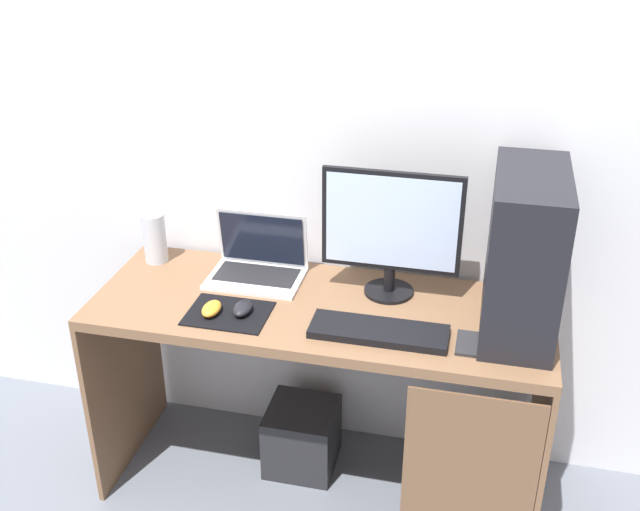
{
  "coord_description": "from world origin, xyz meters",
  "views": [
    {
      "loc": [
        0.49,
        -2.06,
        2.01
      ],
      "look_at": [
        0.0,
        0.0,
        0.93
      ],
      "focal_mm": 42.59,
      "sensor_mm": 36.0,
      "label": 1
    }
  ],
  "objects_px": {
    "mouse_left": "(243,308)",
    "subwoofer": "(302,436)",
    "laptop": "(258,264)",
    "pc_tower": "(524,253)",
    "monitor": "(391,230)",
    "keyboard": "(379,332)",
    "mouse_right": "(212,309)",
    "cell_phone": "(468,344)",
    "speaker": "(155,238)"
  },
  "relations": [
    {
      "from": "speaker",
      "to": "mouse_left",
      "type": "xyz_separation_m",
      "value": [
        0.42,
        -0.28,
        -0.07
      ]
    },
    {
      "from": "laptop",
      "to": "speaker",
      "type": "height_order",
      "value": "laptop"
    },
    {
      "from": "pc_tower",
      "to": "mouse_right",
      "type": "height_order",
      "value": "pc_tower"
    },
    {
      "from": "pc_tower",
      "to": "speaker",
      "type": "xyz_separation_m",
      "value": [
        -1.26,
        0.15,
        -0.16
      ]
    },
    {
      "from": "mouse_left",
      "to": "mouse_right",
      "type": "xyz_separation_m",
      "value": [
        -0.09,
        -0.02,
        0.0
      ]
    },
    {
      "from": "laptop",
      "to": "cell_phone",
      "type": "height_order",
      "value": "laptop"
    },
    {
      "from": "mouse_left",
      "to": "speaker",
      "type": "bearing_deg",
      "value": 146.04
    },
    {
      "from": "speaker",
      "to": "mouse_left",
      "type": "relative_size",
      "value": 1.9
    },
    {
      "from": "pc_tower",
      "to": "mouse_left",
      "type": "distance_m",
      "value": 0.88
    },
    {
      "from": "pc_tower",
      "to": "keyboard",
      "type": "bearing_deg",
      "value": -159.25
    },
    {
      "from": "laptop",
      "to": "mouse_left",
      "type": "height_order",
      "value": "laptop"
    },
    {
      "from": "keyboard",
      "to": "pc_tower",
      "type": "bearing_deg",
      "value": 20.75
    },
    {
      "from": "laptop",
      "to": "speaker",
      "type": "relative_size",
      "value": 1.76
    },
    {
      "from": "mouse_left",
      "to": "subwoofer",
      "type": "xyz_separation_m",
      "value": [
        0.14,
        0.19,
        -0.65
      ]
    },
    {
      "from": "keyboard",
      "to": "mouse_left",
      "type": "height_order",
      "value": "mouse_left"
    },
    {
      "from": "pc_tower",
      "to": "mouse_left",
      "type": "relative_size",
      "value": 5.19
    },
    {
      "from": "keyboard",
      "to": "cell_phone",
      "type": "xyz_separation_m",
      "value": [
        0.27,
        0.01,
        -0.01
      ]
    },
    {
      "from": "pc_tower",
      "to": "subwoofer",
      "type": "relative_size",
      "value": 1.99
    },
    {
      "from": "laptop",
      "to": "speaker",
      "type": "bearing_deg",
      "value": 176.24
    },
    {
      "from": "pc_tower",
      "to": "laptop",
      "type": "xyz_separation_m",
      "value": [
        -0.87,
        0.13,
        -0.2
      ]
    },
    {
      "from": "mouse_left",
      "to": "subwoofer",
      "type": "distance_m",
      "value": 0.69
    },
    {
      "from": "monitor",
      "to": "speaker",
      "type": "height_order",
      "value": "monitor"
    },
    {
      "from": "keyboard",
      "to": "subwoofer",
      "type": "relative_size",
      "value": 1.67
    },
    {
      "from": "pc_tower",
      "to": "laptop",
      "type": "relative_size",
      "value": 1.55
    },
    {
      "from": "laptop",
      "to": "mouse_left",
      "type": "distance_m",
      "value": 0.26
    },
    {
      "from": "keyboard",
      "to": "laptop",
      "type": "bearing_deg",
      "value": 149.42
    },
    {
      "from": "pc_tower",
      "to": "monitor",
      "type": "distance_m",
      "value": 0.42
    },
    {
      "from": "laptop",
      "to": "monitor",
      "type": "bearing_deg",
      "value": -2.85
    },
    {
      "from": "monitor",
      "to": "laptop",
      "type": "height_order",
      "value": "monitor"
    },
    {
      "from": "pc_tower",
      "to": "mouse_left",
      "type": "bearing_deg",
      "value": -171.08
    },
    {
      "from": "speaker",
      "to": "subwoofer",
      "type": "height_order",
      "value": "speaker"
    },
    {
      "from": "mouse_right",
      "to": "cell_phone",
      "type": "distance_m",
      "value": 0.8
    },
    {
      "from": "pc_tower",
      "to": "monitor",
      "type": "bearing_deg",
      "value": 165.99
    },
    {
      "from": "cell_phone",
      "to": "subwoofer",
      "type": "xyz_separation_m",
      "value": [
        -0.57,
        0.2,
        -0.63
      ]
    },
    {
      "from": "pc_tower",
      "to": "cell_phone",
      "type": "relative_size",
      "value": 3.83
    },
    {
      "from": "speaker",
      "to": "keyboard",
      "type": "height_order",
      "value": "speaker"
    },
    {
      "from": "mouse_left",
      "to": "mouse_right",
      "type": "distance_m",
      "value": 0.1
    },
    {
      "from": "mouse_left",
      "to": "monitor",
      "type": "bearing_deg",
      "value": 28.55
    },
    {
      "from": "keyboard",
      "to": "mouse_right",
      "type": "height_order",
      "value": "mouse_right"
    },
    {
      "from": "laptop",
      "to": "keyboard",
      "type": "height_order",
      "value": "laptop"
    },
    {
      "from": "laptop",
      "to": "keyboard",
      "type": "relative_size",
      "value": 0.76
    },
    {
      "from": "laptop",
      "to": "pc_tower",
      "type": "bearing_deg",
      "value": -8.19
    },
    {
      "from": "laptop",
      "to": "subwoofer",
      "type": "relative_size",
      "value": 1.28
    },
    {
      "from": "pc_tower",
      "to": "monitor",
      "type": "xyz_separation_m",
      "value": [
        -0.41,
        0.1,
        -0.02
      ]
    },
    {
      "from": "monitor",
      "to": "speaker",
      "type": "bearing_deg",
      "value": 176.73
    },
    {
      "from": "monitor",
      "to": "mouse_right",
      "type": "distance_m",
      "value": 0.62
    },
    {
      "from": "subwoofer",
      "to": "pc_tower",
      "type": "bearing_deg",
      "value": -4.66
    },
    {
      "from": "mouse_right",
      "to": "monitor",
      "type": "bearing_deg",
      "value": 26.26
    },
    {
      "from": "monitor",
      "to": "laptop",
      "type": "relative_size",
      "value": 1.4
    },
    {
      "from": "keyboard",
      "to": "mouse_right",
      "type": "xyz_separation_m",
      "value": [
        -0.54,
        -0.01,
        0.01
      ]
    }
  ]
}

